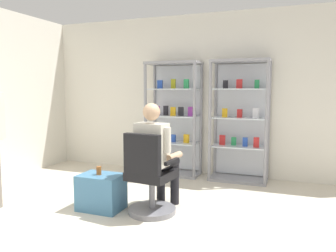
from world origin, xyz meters
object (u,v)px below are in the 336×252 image
object	(u,v)px
display_cabinet_right	(240,120)
tea_glass	(99,171)
storage_crate	(101,192)
display_cabinet_left	(175,118)
office_chair	(149,181)
seated_shopkeeper	(156,152)

from	to	relation	value
display_cabinet_right	tea_glass	size ratio (longest dim) A/B	18.59
display_cabinet_right	storage_crate	distance (m)	2.48
display_cabinet_left	storage_crate	world-z (taller)	display_cabinet_left
office_chair	seated_shopkeeper	bearing A→B (deg)	83.46
storage_crate	seated_shopkeeper	bearing A→B (deg)	19.46
display_cabinet_right	office_chair	world-z (taller)	display_cabinet_right
display_cabinet_left	seated_shopkeeper	world-z (taller)	display_cabinet_left
seated_shopkeeper	tea_glass	size ratio (longest dim) A/B	12.62
display_cabinet_left	tea_glass	size ratio (longest dim) A/B	18.59
display_cabinet_left	office_chair	xyz separation A→B (m)	(0.37, -1.89, -0.57)
display_cabinet_left	office_chair	distance (m)	2.01
seated_shopkeeper	tea_glass	world-z (taller)	seated_shopkeeper
display_cabinet_right	storage_crate	xyz separation A→B (m)	(-1.34, -1.95, -0.75)
display_cabinet_right	seated_shopkeeper	distance (m)	1.88
seated_shopkeeper	storage_crate	bearing A→B (deg)	-160.54
display_cabinet_left	office_chair	bearing A→B (deg)	-78.90
display_cabinet_right	storage_crate	world-z (taller)	display_cabinet_right
display_cabinet_left	office_chair	world-z (taller)	display_cabinet_left
display_cabinet_right	tea_glass	xyz separation A→B (m)	(-1.36, -1.96, -0.48)
storage_crate	display_cabinet_right	bearing A→B (deg)	55.46
seated_shopkeeper	storage_crate	world-z (taller)	seated_shopkeeper
display_cabinet_left	tea_glass	bearing A→B (deg)	-97.53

